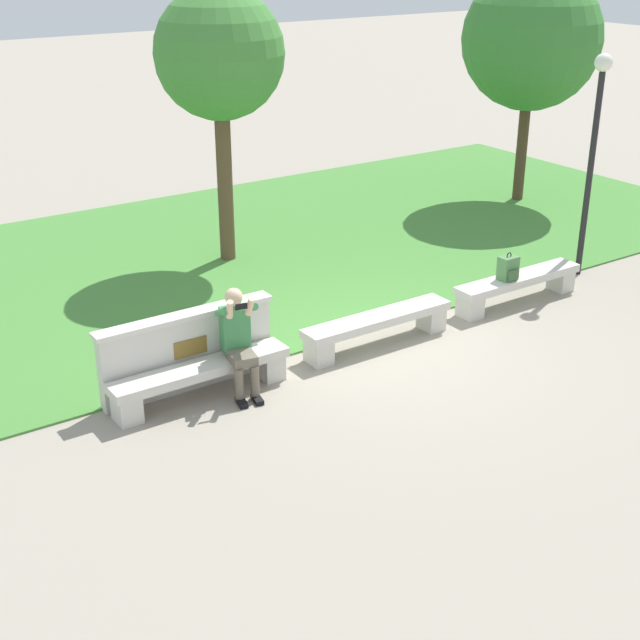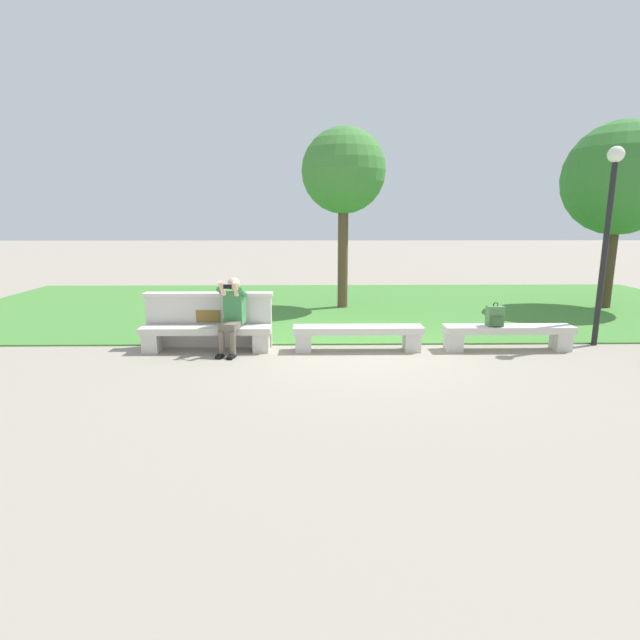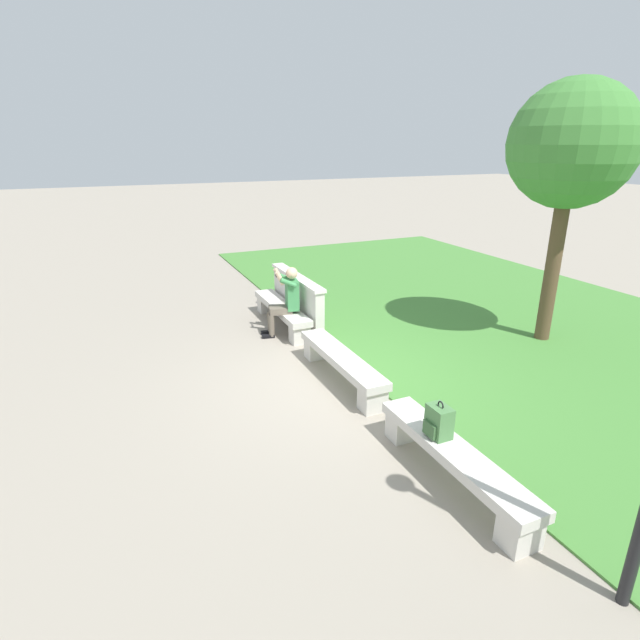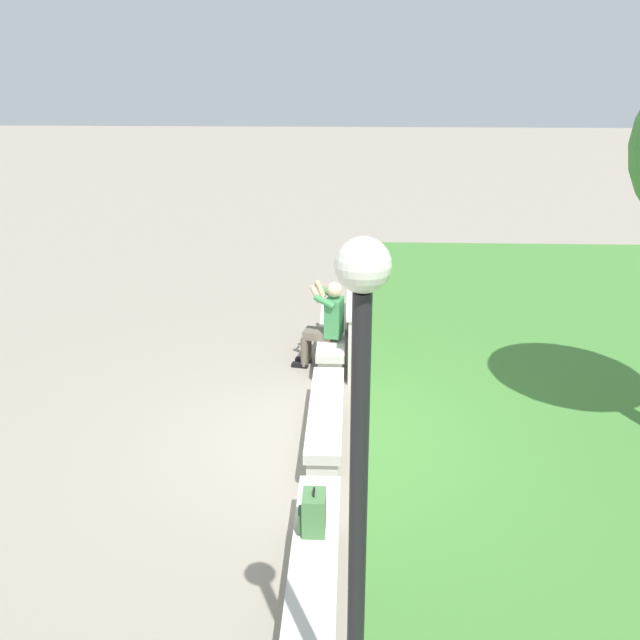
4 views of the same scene
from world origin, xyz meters
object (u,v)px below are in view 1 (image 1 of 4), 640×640
(bench_near, at_px, (377,325))
(backpack, at_px, (508,269))
(bench_main, at_px, (201,376))
(bench_mid, at_px, (518,284))
(tree_behind_wall, at_px, (532,40))
(lamp_post, at_px, (595,133))
(tree_left_background, at_px, (219,56))
(person_photographer, at_px, (238,336))

(bench_near, relative_size, backpack, 5.39)
(bench_main, xyz_separation_m, bench_mid, (5.40, 0.00, 0.00))
(bench_main, height_order, tree_behind_wall, tree_behind_wall)
(bench_near, bearing_deg, lamp_post, 4.21)
(bench_near, xyz_separation_m, tree_left_background, (-0.02, 4.22, 3.12))
(bench_main, bearing_deg, tree_left_background, 57.56)
(bench_mid, relative_size, lamp_post, 0.65)
(bench_mid, bearing_deg, tree_behind_wall, 44.21)
(bench_near, distance_m, bench_mid, 2.70)
(bench_main, relative_size, tree_behind_wall, 0.49)
(tree_left_background, bearing_deg, bench_main, -122.44)
(bench_near, distance_m, tree_left_background, 5.24)
(bench_main, distance_m, lamp_post, 7.47)
(bench_main, relative_size, bench_near, 1.00)
(bench_main, distance_m, tree_left_background, 5.89)
(bench_near, height_order, person_photographer, person_photographer)
(bench_mid, xyz_separation_m, lamp_post, (1.77, 0.33, 2.05))
(person_photographer, relative_size, backpack, 3.08)
(tree_left_background, bearing_deg, bench_mid, -57.14)
(person_photographer, bearing_deg, bench_mid, 0.88)
(bench_main, distance_m, person_photographer, 0.65)
(lamp_post, bearing_deg, backpack, -170.11)
(tree_behind_wall, height_order, lamp_post, tree_behind_wall)
(bench_near, distance_m, tree_behind_wall, 8.47)
(bench_near, bearing_deg, tree_left_background, 90.30)
(person_photographer, xyz_separation_m, tree_left_background, (2.19, 4.29, 2.69))
(tree_left_background, distance_m, lamp_post, 6.04)
(bench_mid, bearing_deg, bench_main, 180.00)
(bench_mid, height_order, tree_left_background, tree_left_background)
(backpack, height_order, tree_left_background, tree_left_background)
(person_photographer, bearing_deg, tree_behind_wall, 24.38)
(tree_left_background, height_order, lamp_post, tree_left_background)
(bench_mid, xyz_separation_m, person_photographer, (-4.91, -0.08, 0.43))
(tree_behind_wall, distance_m, tree_left_background, 6.87)
(bench_mid, height_order, lamp_post, lamp_post)
(lamp_post, bearing_deg, bench_mid, -169.48)
(bench_mid, relative_size, backpack, 5.39)
(backpack, height_order, tree_behind_wall, tree_behind_wall)
(bench_mid, relative_size, person_photographer, 1.75)
(backpack, distance_m, lamp_post, 2.70)
(bench_mid, height_order, backpack, backpack)
(tree_left_background, bearing_deg, tree_behind_wall, -1.58)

